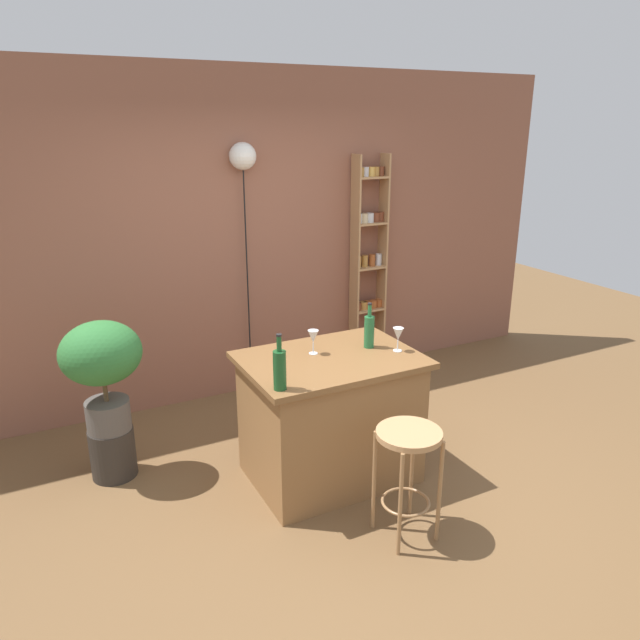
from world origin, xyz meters
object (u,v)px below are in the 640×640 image
Objects in this scene: bar_stool at (408,457)px; bottle_olive_oil at (280,369)px; spice_shelf at (369,264)px; pendant_globe_light at (243,160)px; wine_glass_left at (313,337)px; wine_glass_center at (398,335)px; potted_plant at (102,362)px; bottle_spirits_clear at (369,331)px; plant_stool at (113,452)px.

bottle_olive_oil reaches higher than bar_stool.
spice_shelf is 0.95× the size of pendant_globe_light.
wine_glass_left is 0.57m from wine_glass_center.
bar_stool is at bearing -79.18° from wine_glass_left.
wine_glass_left is at bearing 44.12° from bottle_olive_oil.
bottle_olive_oil is 2.06× the size of wine_glass_center.
bar_stool is at bearing -38.54° from bottle_olive_oil.
potted_plant is 0.35× the size of pendant_globe_light.
bottle_spirits_clear is at bearing -21.09° from potted_plant.
spice_shelf reaches higher than bottle_olive_oil.
plant_stool is 2.47m from pendant_globe_light.
spice_shelf is 2.69m from potted_plant.
bottle_spirits_clear is at bearing -9.51° from wine_glass_left.
potted_plant is at bearing -162.33° from spice_shelf.
bar_stool is 1.01m from wine_glass_left.
spice_shelf is 6.59× the size of bottle_spirits_clear.
wine_glass_left is (1.27, -0.58, 0.15)m from potted_plant.
spice_shelf reaches higher than wine_glass_center.
plant_stool is at bearing -147.69° from pendant_globe_light.
spice_shelf is 1.56m from pendant_globe_light.
wine_glass_left reaches higher than bar_stool.
pendant_globe_light reaches higher than spice_shelf.
spice_shelf is 12.69× the size of wine_glass_center.
wine_glass_center is 2.01m from pendant_globe_light.
wine_glass_center is (-0.76, -1.61, -0.07)m from spice_shelf.
bottle_spirits_clear is (1.66, -0.64, 0.15)m from potted_plant.
bottle_olive_oil is at bearing -168.57° from wine_glass_center.
wine_glass_center is at bearing 11.43° from bottle_olive_oil.
potted_plant is at bearing 156.22° from wine_glass_center.
wine_glass_center is at bearing -22.30° from wine_glass_left.
wine_glass_left is 1.78m from pendant_globe_light.
wine_glass_left and wine_glass_center have the same top height.
potted_plant is 2.28× the size of bottle_olive_oil.
spice_shelf is 6.15× the size of bottle_olive_oil.
bar_stool is at bearing -116.26° from spice_shelf.
bottle_olive_oil is 1.07× the size of bottle_spirits_clear.
pendant_globe_light is at bearing 178.06° from spice_shelf.
bottle_spirits_clear is at bearing -21.09° from plant_stool.
bottle_spirits_clear is (0.23, 0.81, 0.48)m from bar_stool.
spice_shelf is 2.69× the size of potted_plant.
bar_stool is 0.89m from wine_glass_center.
pendant_globe_light is at bearing 101.74° from bottle_spirits_clear.
bottle_olive_oil is at bearing 141.46° from bar_stool.
spice_shelf is at bearing 58.47° from bottle_spirits_clear.
potted_plant is at bearing 130.77° from bottle_olive_oil.
wine_glass_center is at bearing -23.78° from plant_stool.
wine_glass_center is at bearing -115.28° from spice_shelf.
spice_shelf is at bearing 47.21° from wine_glass_left.
pendant_globe_light is (-0.45, 1.65, 1.06)m from wine_glass_center.
bottle_olive_oil is (-0.59, 0.47, 0.49)m from bar_stool.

